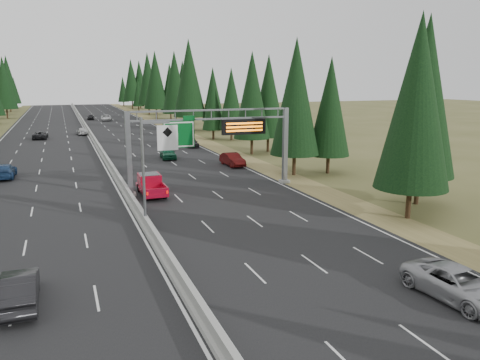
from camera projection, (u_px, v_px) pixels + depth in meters
name	position (u px, v px, depth m)	size (l,w,h in m)	color
road	(93.00, 140.00, 84.40)	(32.00, 260.00, 0.08)	black
shoulder_right	(189.00, 136.00, 90.63)	(3.60, 260.00, 0.06)	olive
median_barrier	(93.00, 138.00, 84.32)	(0.70, 260.00, 0.85)	gray
sign_gantry	(218.00, 136.00, 45.23)	(16.75, 0.98, 7.80)	slate
hov_sign_pole	(151.00, 164.00, 33.38)	(2.80, 0.50, 8.00)	slate
tree_row_right	(209.00, 87.00, 89.11)	(10.99, 238.75, 19.00)	black
silver_minivan	(458.00, 284.00, 22.79)	(2.63, 5.71, 1.59)	#9D9DA1
red_pickup	(150.00, 183.00, 43.82)	(2.06, 5.77, 1.88)	black
car_ahead_green	(168.00, 153.00, 63.78)	(1.90, 4.72, 1.61)	#125234
car_ahead_dkred	(232.00, 159.00, 58.46)	(1.69, 4.84, 1.59)	#4C0B0A
car_ahead_dkgrey	(191.00, 143.00, 75.10)	(1.86, 4.57, 1.33)	black
car_ahead_white	(106.00, 118.00, 123.02)	(2.59, 5.61, 1.56)	silver
car_ahead_far	(91.00, 117.00, 126.32)	(1.68, 4.17, 1.42)	black
car_onc_near	(18.00, 289.00, 22.17)	(1.73, 4.96, 1.63)	black
car_onc_blue	(4.00, 171.00, 51.10)	(2.19, 5.38, 1.56)	navy
car_onc_white	(82.00, 131.00, 91.55)	(1.73, 4.29, 1.46)	#B2B2B2
car_onc_far	(40.00, 135.00, 85.11)	(2.37, 5.15, 1.43)	black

